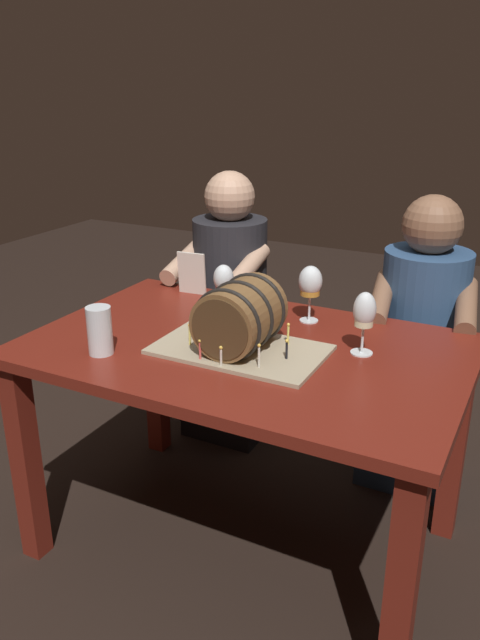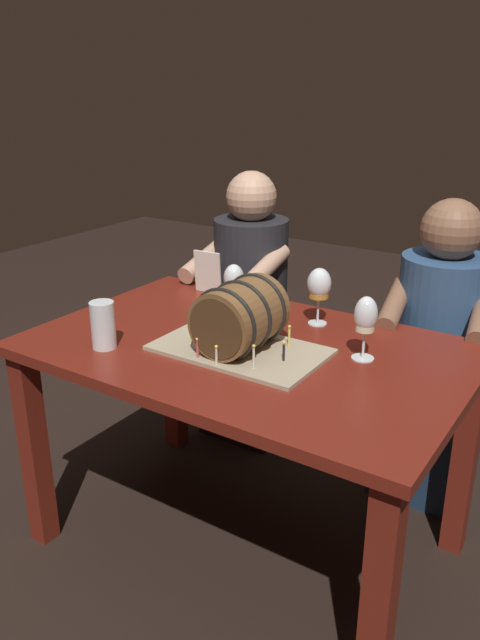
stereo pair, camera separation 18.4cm
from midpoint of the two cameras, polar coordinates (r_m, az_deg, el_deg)
The scene contains 10 objects.
ground_plane at distance 2.32m, azimuth -1.95°, elevation -19.36°, with size 8.00×8.00×0.00m, color black.
dining_table at distance 1.97m, azimuth -2.18°, elevation -5.31°, with size 1.32×0.85×0.74m.
barrel_cake at distance 1.84m, azimuth -2.86°, elevation -0.10°, with size 0.50×0.30×0.22m.
wine_glass_red at distance 2.14m, azimuth -3.96°, elevation 3.53°, with size 0.07×0.07×0.18m.
wine_glass_amber at distance 2.07m, azimuth 3.86°, elevation 3.26°, with size 0.08×0.08×0.19m.
wine_glass_white at distance 1.83m, azimuth 8.39°, elevation 0.57°, with size 0.07×0.07×0.19m.
beer_pint at distance 1.91m, azimuth -15.27°, elevation -1.18°, with size 0.07×0.07×0.14m.
menu_card at distance 2.37m, azimuth -6.61°, elevation 4.18°, with size 0.11×0.01×0.16m, color silver.
person_seated_left at distance 2.71m, azimuth -2.85°, elevation -0.22°, with size 0.36×0.46×1.16m.
person_seated_right at distance 2.44m, azimuth 13.71°, elevation -3.56°, with size 0.40×0.49×1.13m.
Camera 1 is at (0.80, -1.58, 1.50)m, focal length 35.42 mm.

